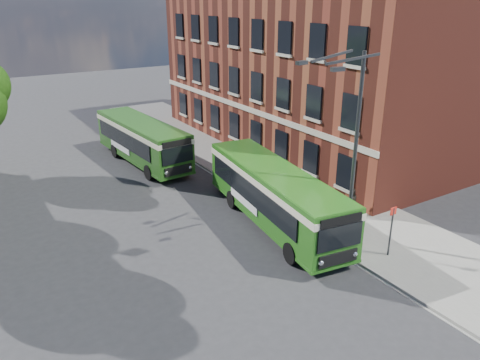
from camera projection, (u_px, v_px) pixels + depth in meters
ground at (235, 251)px, 21.91m from camera, size 120.00×120.00×0.00m
pavement at (262, 171)px, 31.64m from camera, size 6.00×48.00×0.15m
kerb_line at (223, 181)px, 30.17m from camera, size 0.12×48.00×0.01m
brick_office at (310, 55)px, 35.71m from camera, size 12.10×26.00×14.20m
street_lamp at (350, 148)px, 20.95m from camera, size 2.96×2.38×9.00m
bus_stop_sign at (391, 228)px, 20.79m from camera, size 0.35×0.08×2.52m
bus_front at (275, 191)px, 23.86m from camera, size 3.96×11.48×3.02m
bus_rear at (142, 138)px, 32.88m from camera, size 3.31×10.55×3.02m
pedestrian_a at (334, 224)px, 22.51m from camera, size 0.64×0.52×1.53m
pedestrian_b at (351, 202)px, 25.00m from camera, size 0.77×0.63×1.48m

